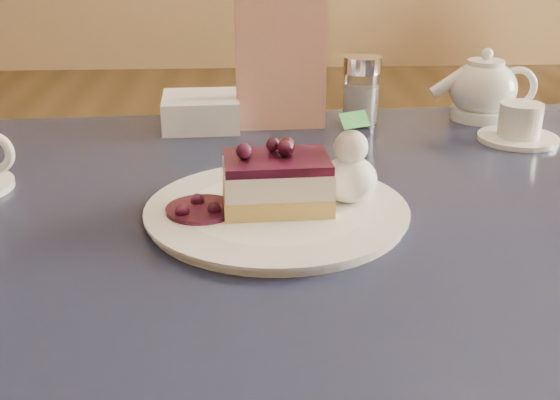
{
  "coord_description": "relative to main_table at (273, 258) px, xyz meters",
  "views": [
    {
      "loc": [
        -0.02,
        -0.44,
        1.13
      ],
      "look_at": [
        0.02,
        0.26,
        0.84
      ],
      "focal_mm": 45.0,
      "sensor_mm": 36.0,
      "label": 1
    }
  ],
  "objects": [
    {
      "name": "sugar_shaker",
      "position": [
        0.16,
        0.33,
        0.14
      ],
      "size": [
        0.06,
        0.06,
        0.12
      ],
      "color": "white",
      "rests_on": "main_table"
    },
    {
      "name": "menu_card",
      "position": [
        0.03,
        0.32,
        0.2
      ],
      "size": [
        0.15,
        0.04,
        0.23
      ],
      "primitive_type": "cube",
      "rotation": [
        0.0,
        0.0,
        0.05
      ],
      "color": "beige",
      "rests_on": "main_table"
    },
    {
      "name": "tea_set",
      "position": [
        0.38,
        0.33,
        0.13
      ],
      "size": [
        0.19,
        0.25,
        0.11
      ],
      "color": "white",
      "rests_on": "main_table"
    },
    {
      "name": "cheesecake_slice",
      "position": [
        0.0,
        -0.05,
        0.13
      ],
      "size": [
        0.13,
        0.1,
        0.06
      ],
      "rotation": [
        0.0,
        0.0,
        0.05
      ],
      "color": "#E6C559",
      "rests_on": "dessert_plate"
    },
    {
      "name": "berry_sauce",
      "position": [
        -0.09,
        -0.06,
        0.1
      ],
      "size": [
        0.08,
        0.08,
        0.01
      ],
      "primitive_type": "cylinder",
      "color": "black",
      "rests_on": "dessert_plate"
    },
    {
      "name": "whipped_cream",
      "position": [
        0.09,
        -0.04,
        0.12
      ],
      "size": [
        0.07,
        0.07,
        0.06
      ],
      "color": "white",
      "rests_on": "dessert_plate"
    },
    {
      "name": "dessert_plate",
      "position": [
        0.0,
        -0.05,
        0.09
      ],
      "size": [
        0.31,
        0.31,
        0.01
      ],
      "primitive_type": "cylinder",
      "color": "white",
      "rests_on": "main_table"
    },
    {
      "name": "main_table",
      "position": [
        0.0,
        0.0,
        0.0
      ],
      "size": [
        1.3,
        0.9,
        0.79
      ],
      "rotation": [
        0.0,
        0.0,
        0.05
      ],
      "color": "black",
      "rests_on": "ground"
    },
    {
      "name": "napkin_stack",
      "position": [
        -0.11,
        0.34,
        0.11
      ],
      "size": [
        0.13,
        0.13,
        0.05
      ],
      "primitive_type": "cube",
      "rotation": [
        0.0,
        0.0,
        0.05
      ],
      "color": "white",
      "rests_on": "main_table"
    }
  ]
}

